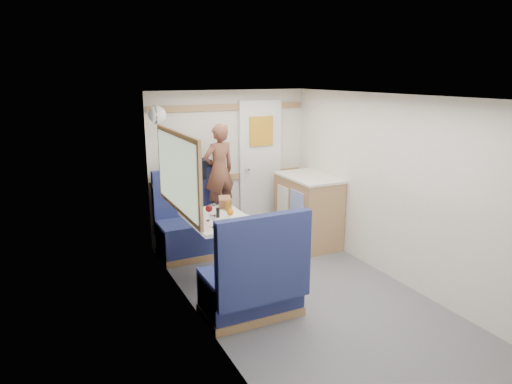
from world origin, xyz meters
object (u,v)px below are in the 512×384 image
galley_counter (308,210)px  dome_light (157,115)px  bench_far (194,231)px  cheese_block (231,223)px  person (219,170)px  duffel_bag (190,170)px  pepper_grinder (218,213)px  dinette_table (219,231)px  tumbler_right (213,210)px  tumbler_left (213,222)px  wine_glass (209,209)px  tumbler_mid (196,211)px  bread_loaf (225,202)px  orange_fruit (230,212)px  beer_glass (228,206)px  bench_near (253,287)px  tray (244,221)px

galley_counter → dome_light: bearing=170.8°
bench_far → cheese_block: size_ratio=11.56×
person → duffel_bag: bearing=-47.0°
galley_counter → pepper_grinder: size_ratio=8.82×
dome_light → dinette_table: bearing=-65.4°
galley_counter → duffel_bag: bearing=158.0°
galley_counter → tumbler_right: 1.58m
dome_light → duffel_bag: size_ratio=0.40×
galley_counter → tumbler_right: size_ratio=7.57×
tumbler_left → wine_glass: bearing=80.4°
galley_counter → tumbler_mid: 1.74m
dome_light → bread_loaf: (0.61, -0.48, -0.98)m
bench_far → orange_fruit: bench_far is taller
pepper_grinder → bread_loaf: size_ratio=0.42×
person → tumbler_left: bearing=54.4°
person → dome_light: bearing=-7.5°
cheese_block → person: bearing=73.7°
bench_far → tumbler_right: bench_far is taller
orange_fruit → beer_glass: bearing=73.3°
bench_near → tray: size_ratio=3.27×
duffel_bag → cheese_block: size_ratio=5.54×
bench_far → wine_glass: bearing=-97.7°
dinette_table → orange_fruit: bearing=-18.1°
galley_counter → orange_fruit: (-1.35, -0.59, 0.31)m
tray → tumbler_mid: size_ratio=2.70×
person → beer_glass: (-0.17, -0.69, -0.26)m
orange_fruit → tumbler_mid: 0.36m
tumbler_left → tumbler_right: size_ratio=0.87×
dome_light → orange_fruit: dome_light is taller
dome_light → tumbler_right: (0.37, -0.74, -0.97)m
dinette_table → bread_loaf: (0.22, 0.37, 0.21)m
bench_far → tray: bearing=-80.2°
dinette_table → pepper_grinder: (-0.00, 0.01, 0.21)m
wine_glass → tumbler_mid: size_ratio=1.41×
tray → pepper_grinder: (-0.19, 0.24, 0.04)m
cheese_block → bread_loaf: 0.72m
bench_far → beer_glass: (0.19, -0.66, 0.47)m
bench_near → dome_light: 2.28m
beer_glass → pepper_grinder: pepper_grinder is taller
tumbler_mid → pepper_grinder: bearing=-33.4°
wine_glass → tumbler_right: 0.21m
orange_fruit → cheese_block: bearing=-111.7°
tumbler_left → beer_glass: 0.59m
bench_far → person: 0.82m
bench_near → bread_loaf: bearing=79.7°
dinette_table → beer_glass: (0.19, 0.21, 0.20)m
bench_near → tumbler_mid: bench_near is taller
cheese_block → tumbler_right: size_ratio=0.75×
dome_light → tumbler_left: bearing=-78.3°
bench_near → duffel_bag: (0.06, 1.98, 0.72)m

